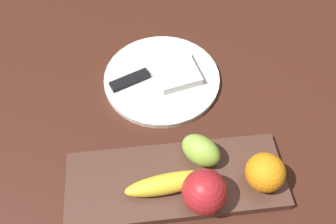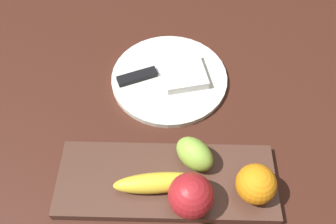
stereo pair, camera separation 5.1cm
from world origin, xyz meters
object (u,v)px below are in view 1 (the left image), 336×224
Objects in this scene: fruit_tray at (176,181)px; banana at (168,184)px; orange_near_apple at (265,172)px; dinner_plate at (162,78)px; knife at (136,78)px; apple at (205,192)px; folded_napkin at (176,72)px; grape_bunch at (201,150)px.

banana reaches higher than fruit_tray.
banana is 0.17m from orange_near_apple.
fruit_tray is 0.25m from dinner_plate.
dinner_plate is at bearing -20.95° from knife.
folded_napkin is (-0.01, 0.30, -0.04)m from apple.
folded_napkin is (0.05, 0.27, -0.02)m from banana.
grape_bunch is at bearing 32.81° from banana.
grape_bunch is at bearing -85.40° from folded_napkin.
grape_bunch is at bearing -76.96° from dinner_plate.
grape_bunch is at bearing -86.00° from knife.
dinner_plate is 0.04m from folded_napkin.
folded_napkin is (-0.02, 0.21, -0.03)m from grape_bunch.
fruit_tray is 0.04m from banana.
apple is 0.31m from knife.
grape_bunch is (0.07, 0.05, 0.01)m from banana.
fruit_tray is at bearing 171.84° from orange_near_apple.
apple reaches higher than banana.
apple reaches higher than folded_napkin.
dinner_plate is at bearing 119.09° from orange_near_apple.
apple reaches higher than fruit_tray.
dinner_plate is (-0.05, 0.21, -0.04)m from grape_bunch.
orange_near_apple is 0.32m from dinner_plate.
banana is (-0.02, -0.02, 0.03)m from fruit_tray.
orange_near_apple is 0.30m from folded_napkin.
apple is at bearing -32.40° from banana.
banana is at bearing 178.27° from orange_near_apple.
fruit_tray is 5.73× the size of orange_near_apple.
fruit_tray is 0.07m from grape_bunch.
orange_near_apple reaches higher than banana.
knife is at bearing 93.14° from banana.
orange_near_apple is 0.34m from knife.
fruit_tray is at bearing 40.60° from banana.
grape_bunch is 0.23m from dinner_plate.
grape_bunch is (0.01, 0.08, -0.01)m from apple.
grape_bunch is at bearing 150.61° from orange_near_apple.
dinner_plate is at bearing 98.03° from apple.
folded_napkin is at bearing 74.08° from banana.
knife is at bearing 116.58° from grape_bunch.
apple is at bearing -95.61° from grape_bunch.
orange_near_apple reaches higher than fruit_tray.
dinner_plate is 2.81× the size of folded_napkin.
knife is (-0.21, 0.27, -0.04)m from orange_near_apple.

